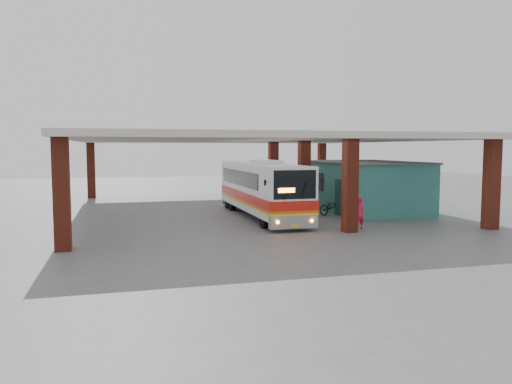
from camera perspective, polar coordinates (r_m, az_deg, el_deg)
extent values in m
plane|color=#515154|center=(25.57, 1.57, -3.80)|extent=(90.00, 90.00, 0.00)
cube|color=maroon|center=(23.63, 10.70, 0.70)|extent=(0.60, 0.60, 4.35)
cube|color=maroon|center=(29.13, 5.51, 1.57)|extent=(0.60, 0.60, 4.35)
cube|color=maroon|center=(34.79, 1.99, 2.15)|extent=(0.60, 0.60, 4.35)
cube|color=maroon|center=(20.35, -21.33, -0.25)|extent=(0.60, 0.60, 4.35)
cube|color=maroon|center=(41.26, -18.33, 2.36)|extent=(0.60, 0.60, 4.35)
cube|color=maroon|center=(26.67, 25.31, 0.79)|extent=(0.60, 0.60, 4.35)
cube|color=maroon|center=(44.71, 7.52, 2.76)|extent=(0.60, 0.60, 4.35)
cube|color=beige|center=(31.66, -0.98, 6.08)|extent=(21.00, 23.00, 0.30)
cube|color=#2D7172|center=(31.94, 12.43, 0.57)|extent=(5.00, 8.00, 3.00)
cube|color=#4E4E4E|center=(31.86, 12.48, 3.35)|extent=(5.20, 8.20, 0.12)
cube|color=#133635|center=(29.52, 9.43, -0.62)|extent=(0.08, 0.95, 2.10)
cube|color=black|center=(32.20, 7.22, 1.22)|extent=(0.08, 1.20, 1.00)
cube|color=black|center=(32.19, 7.17, 1.21)|extent=(0.04, 1.30, 1.10)
cube|color=silver|center=(28.35, 0.64, 0.67)|extent=(2.33, 11.14, 2.60)
cube|color=silver|center=(27.39, 1.18, 3.43)|extent=(1.12, 2.79, 0.23)
cube|color=gray|center=(23.38, 4.31, -3.38)|extent=(2.34, 0.37, 0.65)
cube|color=#B7180C|center=(28.40, 0.64, -0.36)|extent=(2.37, 11.14, 0.46)
cube|color=#D1520B|center=(28.43, 0.64, -0.95)|extent=(2.37, 11.14, 0.12)
cube|color=yellow|center=(28.44, 0.64, -1.16)|extent=(2.37, 11.14, 0.09)
cube|color=black|center=(23.07, 4.44, 0.85)|extent=(2.07, 0.10, 1.35)
cube|color=black|center=(28.74, -2.01, 1.65)|extent=(0.06, 8.36, 0.84)
cube|color=black|center=(29.37, 2.44, 1.72)|extent=(0.06, 8.36, 0.84)
cube|color=#FF5905|center=(22.89, 3.50, 0.19)|extent=(0.79, 0.05, 0.20)
sphere|color=orange|center=(22.92, 2.50, -3.47)|extent=(0.17, 0.17, 0.17)
sphere|color=orange|center=(23.49, 6.39, -3.29)|extent=(0.17, 0.17, 0.17)
cube|color=yellow|center=(23.21, 4.48, -3.90)|extent=(0.42, 0.03, 0.11)
cylinder|color=black|center=(24.50, 0.96, -3.09)|extent=(0.30, 0.93, 0.93)
cylinder|color=black|center=(25.12, 5.26, -2.91)|extent=(0.30, 0.93, 0.93)
cylinder|color=black|center=(31.37, -2.73, -1.30)|extent=(0.30, 0.93, 0.93)
cylinder|color=black|center=(31.85, 0.72, -1.20)|extent=(0.30, 0.93, 0.93)
cylinder|color=black|center=(32.54, -3.19, -1.07)|extent=(0.30, 0.93, 0.93)
cylinder|color=black|center=(33.01, 0.14, -0.98)|extent=(0.30, 0.93, 0.93)
imported|color=black|center=(29.75, 8.68, -1.62)|extent=(2.04, 1.30, 1.01)
imported|color=red|center=(24.71, 11.70, -2.34)|extent=(0.65, 0.49, 1.59)
cube|color=red|center=(33.54, 6.37, -1.33)|extent=(0.44, 0.44, 0.06)
cube|color=red|center=(33.59, 6.64, -0.88)|extent=(0.09, 0.41, 0.58)
cylinder|color=black|center=(33.33, 6.25, -1.59)|extent=(0.03, 0.03, 0.19)
cylinder|color=black|center=(33.49, 6.75, -1.56)|extent=(0.03, 0.03, 0.19)
cylinder|color=black|center=(33.62, 5.99, -1.53)|extent=(0.03, 0.03, 0.19)
cylinder|color=black|center=(33.77, 6.49, -1.50)|extent=(0.03, 0.03, 0.19)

